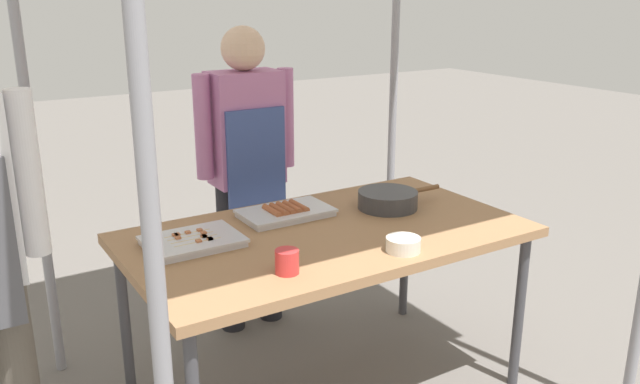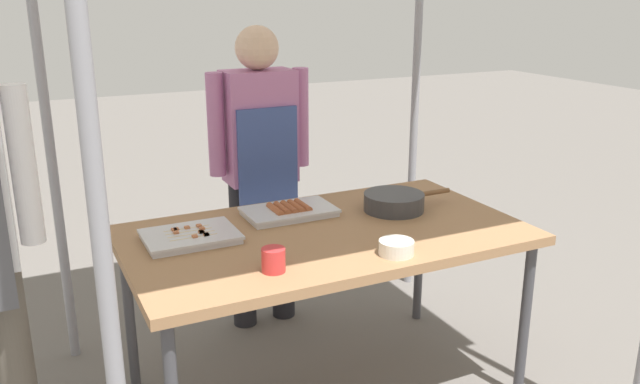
% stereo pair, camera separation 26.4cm
% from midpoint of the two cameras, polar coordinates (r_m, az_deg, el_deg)
% --- Properties ---
extents(stall_table, '(1.60, 0.90, 0.75)m').
position_cam_midpoint_polar(stall_table, '(2.67, 3.31, -4.49)').
color(stall_table, '#9E724C').
rests_on(stall_table, ground).
extents(tray_grilled_sausages, '(0.39, 0.23, 0.05)m').
position_cam_midpoint_polar(tray_grilled_sausages, '(2.82, -0.02, -1.72)').
color(tray_grilled_sausages, silver).
rests_on(tray_grilled_sausages, stall_table).
extents(tray_meat_skewers, '(0.36, 0.26, 0.04)m').
position_cam_midpoint_polar(tray_meat_skewers, '(2.57, -8.35, -3.90)').
color(tray_meat_skewers, silver).
rests_on(tray_meat_skewers, stall_table).
extents(cooking_wok, '(0.43, 0.27, 0.08)m').
position_cam_midpoint_polar(cooking_wok, '(2.91, 9.09, -0.83)').
color(cooking_wok, '#38383A').
rests_on(cooking_wok, stall_table).
extents(condiment_bowl, '(0.13, 0.13, 0.05)m').
position_cam_midpoint_polar(condiment_bowl, '(2.44, 9.77, -4.85)').
color(condiment_bowl, silver).
rests_on(condiment_bowl, stall_table).
extents(drink_cup_near_edge, '(0.08, 0.08, 0.08)m').
position_cam_midpoint_polar(drink_cup_near_edge, '(2.26, -0.72, -6.01)').
color(drink_cup_near_edge, red).
rests_on(drink_cup_near_edge, stall_table).
extents(vendor_woman, '(0.52, 0.22, 1.53)m').
position_cam_midpoint_polar(vendor_woman, '(3.23, -2.86, 3.12)').
color(vendor_woman, black).
rests_on(vendor_woman, ground).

